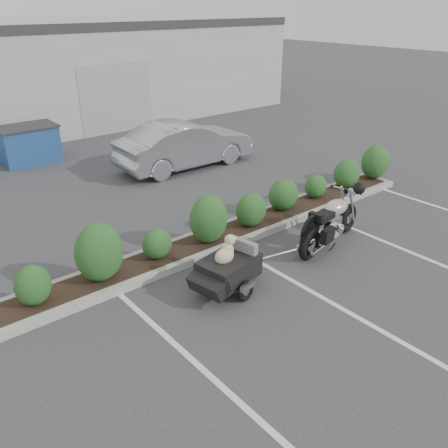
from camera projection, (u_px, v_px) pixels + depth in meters
ground at (247, 307)px, 8.06m from camera, size 90.00×90.00×0.00m
planter_kerb at (214, 240)px, 10.14m from camera, size 12.00×1.00×0.15m
motorcycle at (331, 222)px, 9.88m from camera, size 2.30×0.94×1.33m
pet_trailer at (228, 268)px, 8.32m from camera, size 1.87×1.06×1.10m
sedan at (185, 144)px, 14.56m from camera, size 4.33×1.57×1.42m
dumpster at (29, 144)px, 15.02m from camera, size 1.80×1.24×1.17m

